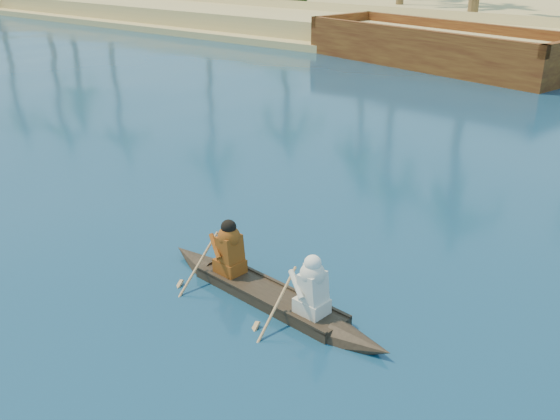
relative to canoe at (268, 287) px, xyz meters
The scene contains 4 objects.
sandy_embankment 44.90m from the canoe, 100.26° to the left, with size 150.00×51.00×1.50m.
shrub_cluster 29.90m from the canoe, 105.53° to the left, with size 100.00×6.00×2.40m, color black, non-canonical shape.
canoe is the anchor object (origin of this frame).
barge_mid 21.11m from the canoe, 108.09° to the left, with size 12.64×6.49×2.01m.
Camera 1 is at (13.11, -3.61, 4.97)m, focal length 40.00 mm.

